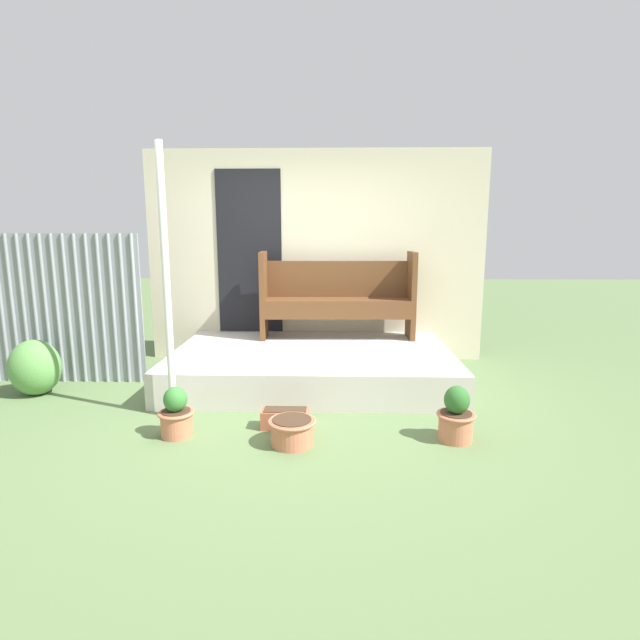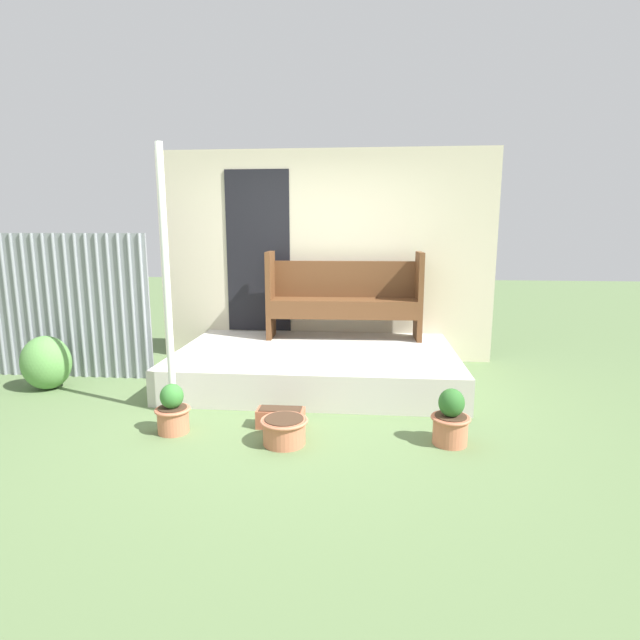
% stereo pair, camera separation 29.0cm
% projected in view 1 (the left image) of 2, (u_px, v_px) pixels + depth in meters
% --- Properties ---
extents(ground_plane, '(24.00, 24.00, 0.00)m').
position_uv_depth(ground_plane, '(290.00, 413.00, 4.54)').
color(ground_plane, '#5B7547').
extents(porch_slab, '(2.99, 1.93, 0.35)m').
position_uv_depth(porch_slab, '(312.00, 366.00, 5.45)').
color(porch_slab, beige).
rests_on(porch_slab, ground_plane).
extents(house_wall, '(4.19, 0.08, 2.60)m').
position_uv_depth(house_wall, '(313.00, 257.00, 6.22)').
color(house_wall, beige).
rests_on(house_wall, ground_plane).
extents(fence_corrugated, '(3.03, 0.05, 1.60)m').
position_uv_depth(fence_corrugated, '(3.00, 309.00, 5.36)').
color(fence_corrugated, gray).
rests_on(fence_corrugated, ground_plane).
extents(support_post, '(0.06, 0.06, 2.36)m').
position_uv_depth(support_post, '(166.00, 285.00, 4.24)').
color(support_post, white).
rests_on(support_post, ground_plane).
extents(bench, '(1.83, 0.45, 1.03)m').
position_uv_depth(bench, '(337.00, 294.00, 5.95)').
color(bench, brown).
rests_on(bench, porch_slab).
extents(flower_pot_left, '(0.29, 0.29, 0.41)m').
position_uv_depth(flower_pot_left, '(176.00, 415.00, 4.01)').
color(flower_pot_left, '#C67251').
rests_on(flower_pot_left, ground_plane).
extents(flower_pot_middle, '(0.37, 0.37, 0.21)m').
position_uv_depth(flower_pot_middle, '(292.00, 430.00, 3.87)').
color(flower_pot_middle, '#C67251').
rests_on(flower_pot_middle, ground_plane).
extents(flower_pot_right, '(0.31, 0.31, 0.45)m').
position_uv_depth(flower_pot_right, '(456.00, 417.00, 3.93)').
color(flower_pot_right, '#C67251').
rests_on(flower_pot_right, ground_plane).
extents(planter_box_rect, '(0.40, 0.17, 0.16)m').
position_uv_depth(planter_box_rect, '(285.00, 418.00, 4.20)').
color(planter_box_rect, '#B26042').
rests_on(planter_box_rect, ground_plane).
extents(shrub_by_fence, '(0.50, 0.45, 0.56)m').
position_uv_depth(shrub_by_fence, '(35.00, 367.00, 5.00)').
color(shrub_by_fence, '#599347').
rests_on(shrub_by_fence, ground_plane).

